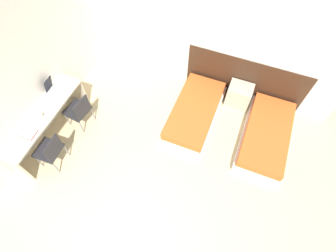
{
  "coord_description": "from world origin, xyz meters",
  "views": [
    {
      "loc": [
        0.99,
        -0.34,
        4.83
      ],
      "look_at": [
        0.0,
        2.13,
        0.55
      ],
      "focal_mm": 28.0,
      "sensor_mm": 36.0,
      "label": 1
    }
  ],
  "objects_px": {
    "chair_near_laptop": "(79,110)",
    "chair_near_notebook": "(50,150)",
    "bed_near_window": "(195,112)",
    "bed_near_door": "(266,136)",
    "nightstand": "(239,95)",
    "laptop": "(54,89)"
  },
  "relations": [
    {
      "from": "chair_near_laptop",
      "to": "chair_near_notebook",
      "type": "xyz_separation_m",
      "value": [
        0.0,
        -0.98,
        0.0
      ]
    },
    {
      "from": "bed_near_window",
      "to": "bed_near_door",
      "type": "height_order",
      "value": "same"
    },
    {
      "from": "bed_near_door",
      "to": "chair_near_laptop",
      "type": "xyz_separation_m",
      "value": [
        -3.7,
        -1.05,
        0.33
      ]
    },
    {
      "from": "bed_near_window",
      "to": "bed_near_door",
      "type": "bearing_deg",
      "value": 0.0
    },
    {
      "from": "nightstand",
      "to": "chair_near_laptop",
      "type": "xyz_separation_m",
      "value": [
        -2.93,
        -1.78,
        0.23
      ]
    },
    {
      "from": "nightstand",
      "to": "bed_near_door",
      "type": "bearing_deg",
      "value": -43.51
    },
    {
      "from": "bed_near_window",
      "to": "nightstand",
      "type": "distance_m",
      "value": 1.07
    },
    {
      "from": "laptop",
      "to": "nightstand",
      "type": "bearing_deg",
      "value": 23.05
    },
    {
      "from": "chair_near_notebook",
      "to": "bed_near_window",
      "type": "bearing_deg",
      "value": 41.2
    },
    {
      "from": "laptop",
      "to": "bed_near_door",
      "type": "bearing_deg",
      "value": 9.63
    },
    {
      "from": "bed_near_window",
      "to": "bed_near_door",
      "type": "xyz_separation_m",
      "value": [
        1.55,
        0.0,
        0.0
      ]
    },
    {
      "from": "bed_near_door",
      "to": "chair_near_notebook",
      "type": "bearing_deg",
      "value": -151.31
    },
    {
      "from": "bed_near_window",
      "to": "chair_near_notebook",
      "type": "xyz_separation_m",
      "value": [
        -2.15,
        -2.03,
        0.33
      ]
    },
    {
      "from": "bed_near_window",
      "to": "nightstand",
      "type": "bearing_deg",
      "value": 43.51
    },
    {
      "from": "chair_near_laptop",
      "to": "laptop",
      "type": "height_order",
      "value": "laptop"
    },
    {
      "from": "bed_near_window",
      "to": "chair_near_laptop",
      "type": "relative_size",
      "value": 2.16
    },
    {
      "from": "nightstand",
      "to": "laptop",
      "type": "xyz_separation_m",
      "value": [
        -3.44,
        -1.7,
        0.57
      ]
    },
    {
      "from": "nightstand",
      "to": "chair_near_notebook",
      "type": "height_order",
      "value": "chair_near_notebook"
    },
    {
      "from": "chair_near_notebook",
      "to": "laptop",
      "type": "xyz_separation_m",
      "value": [
        -0.51,
        1.06,
        0.34
      ]
    },
    {
      "from": "bed_near_door",
      "to": "nightstand",
      "type": "height_order",
      "value": "nightstand"
    },
    {
      "from": "chair_near_laptop",
      "to": "nightstand",
      "type": "bearing_deg",
      "value": 39.2
    },
    {
      "from": "nightstand",
      "to": "bed_near_window",
      "type": "bearing_deg",
      "value": -136.49
    }
  ]
}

